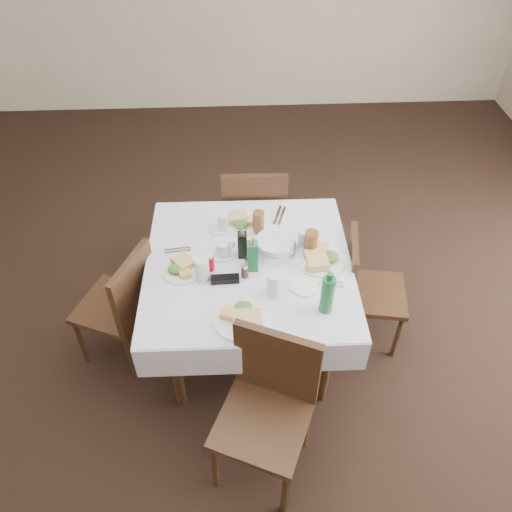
# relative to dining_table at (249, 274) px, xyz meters

# --- Properties ---
(ground_plane) EXTENTS (7.00, 7.00, 0.00)m
(ground_plane) POSITION_rel_dining_table_xyz_m (0.09, -0.06, -0.67)
(ground_plane) COLOR black
(room_shell) EXTENTS (6.04, 7.04, 2.80)m
(room_shell) POSITION_rel_dining_table_xyz_m (0.09, -0.06, 1.04)
(room_shell) COLOR #C2B292
(room_shell) RESTS_ON ground
(dining_table) EXTENTS (1.20, 1.20, 0.76)m
(dining_table) POSITION_rel_dining_table_xyz_m (0.00, 0.00, 0.00)
(dining_table) COLOR black
(dining_table) RESTS_ON ground
(chair_north) EXTENTS (0.45, 0.45, 0.93)m
(chair_north) POSITION_rel_dining_table_xyz_m (0.07, 0.74, -0.14)
(chair_north) COLOR black
(chair_north) RESTS_ON ground
(chair_south) EXTENTS (0.58, 0.58, 0.93)m
(chair_south) POSITION_rel_dining_table_xyz_m (0.07, -0.75, -0.14)
(chair_south) COLOR black
(chair_south) RESTS_ON ground
(chair_east) EXTENTS (0.45, 0.45, 0.82)m
(chair_east) POSITION_rel_dining_table_xyz_m (0.72, 0.06, -0.20)
(chair_east) COLOR black
(chair_east) RESTS_ON ground
(chair_west) EXTENTS (0.54, 0.54, 0.87)m
(chair_west) POSITION_rel_dining_table_xyz_m (-0.76, -0.03, -0.18)
(chair_west) COLOR black
(chair_west) RESTS_ON ground
(meal_north) EXTENTS (0.25, 0.25, 0.05)m
(meal_north) POSITION_rel_dining_table_xyz_m (-0.03, 0.35, 0.11)
(meal_north) COLOR white
(meal_north) RESTS_ON dining_table
(meal_south) EXTENTS (0.29, 0.29, 0.06)m
(meal_south) POSITION_rel_dining_table_xyz_m (-0.05, -0.42, 0.11)
(meal_south) COLOR white
(meal_south) RESTS_ON dining_table
(meal_east) EXTENTS (0.29, 0.29, 0.06)m
(meal_east) POSITION_rel_dining_table_xyz_m (0.42, -0.01, 0.12)
(meal_east) COLOR white
(meal_east) RESTS_ON dining_table
(meal_west) EXTENTS (0.23, 0.23, 0.05)m
(meal_west) POSITION_rel_dining_table_xyz_m (-0.38, -0.04, 0.11)
(meal_west) COLOR white
(meal_west) RESTS_ON dining_table
(side_plate_a) EXTENTS (0.15, 0.15, 0.01)m
(side_plate_a) POSITION_rel_dining_table_xyz_m (-0.16, 0.31, 0.10)
(side_plate_a) COLOR white
(side_plate_a) RESTS_ON dining_table
(side_plate_b) EXTENTS (0.16, 0.16, 0.01)m
(side_plate_b) POSITION_rel_dining_table_xyz_m (0.30, -0.21, 0.10)
(side_plate_b) COLOR white
(side_plate_b) RESTS_ON dining_table
(water_n) EXTENTS (0.06, 0.06, 0.12)m
(water_n) POSITION_rel_dining_table_xyz_m (-0.14, 0.30, 0.15)
(water_n) COLOR silver
(water_n) RESTS_ON dining_table
(water_s) EXTENTS (0.08, 0.08, 0.15)m
(water_s) POSITION_rel_dining_table_xyz_m (0.13, -0.24, 0.16)
(water_s) COLOR silver
(water_s) RESTS_ON dining_table
(water_e) EXTENTS (0.06, 0.06, 0.12)m
(water_e) POSITION_rel_dining_table_xyz_m (0.33, 0.13, 0.15)
(water_e) COLOR silver
(water_e) RESTS_ON dining_table
(water_w) EXTENTS (0.08, 0.08, 0.15)m
(water_w) POSITION_rel_dining_table_xyz_m (-0.26, -0.11, 0.16)
(water_w) COLOR silver
(water_w) RESTS_ON dining_table
(iced_tea_a) EXTENTS (0.07, 0.07, 0.15)m
(iced_tea_a) POSITION_rel_dining_table_xyz_m (0.07, 0.27, 0.16)
(iced_tea_a) COLOR brown
(iced_tea_a) RESTS_ON dining_table
(iced_tea_b) EXTENTS (0.08, 0.08, 0.16)m
(iced_tea_b) POSITION_rel_dining_table_xyz_m (0.36, 0.06, 0.17)
(iced_tea_b) COLOR brown
(iced_tea_b) RESTS_ON dining_table
(bread_basket) EXTENTS (0.25, 0.25, 0.08)m
(bread_basket) POSITION_rel_dining_table_xyz_m (0.16, 0.10, 0.13)
(bread_basket) COLOR silver
(bread_basket) RESTS_ON dining_table
(oil_cruet_dark) EXTENTS (0.05, 0.05, 0.22)m
(oil_cruet_dark) POSITION_rel_dining_table_xyz_m (-0.03, 0.06, 0.18)
(oil_cruet_dark) COLOR black
(oil_cruet_dark) RESTS_ON dining_table
(oil_cruet_green) EXTENTS (0.06, 0.06, 0.24)m
(oil_cruet_green) POSITION_rel_dining_table_xyz_m (0.02, -0.05, 0.19)
(oil_cruet_green) COLOR #1A6C33
(oil_cruet_green) RESTS_ON dining_table
(ketchup_bottle) EXTENTS (0.05, 0.05, 0.11)m
(ketchup_bottle) POSITION_rel_dining_table_xyz_m (-0.22, -0.04, 0.14)
(ketchup_bottle) COLOR #B80821
(ketchup_bottle) RESTS_ON dining_table
(salt_shaker) EXTENTS (0.03, 0.03, 0.07)m
(salt_shaker) POSITION_rel_dining_table_xyz_m (-0.01, -0.04, 0.13)
(salt_shaker) COLOR white
(salt_shaker) RESTS_ON dining_table
(pepper_shaker) EXTENTS (0.04, 0.04, 0.09)m
(pepper_shaker) POSITION_rel_dining_table_xyz_m (-0.03, -0.11, 0.13)
(pepper_shaker) COLOR #3E2B1E
(pepper_shaker) RESTS_ON dining_table
(coffee_mug) EXTENTS (0.14, 0.13, 0.10)m
(coffee_mug) POSITION_rel_dining_table_xyz_m (-0.14, 0.07, 0.13)
(coffee_mug) COLOR white
(coffee_mug) RESTS_ON dining_table
(sunglasses) EXTENTS (0.16, 0.05, 0.03)m
(sunglasses) POSITION_rel_dining_table_xyz_m (-0.14, -0.14, 0.11)
(sunglasses) COLOR black
(sunglasses) RESTS_ON dining_table
(green_bottle) EXTENTS (0.07, 0.07, 0.27)m
(green_bottle) POSITION_rel_dining_table_xyz_m (0.39, -0.37, 0.21)
(green_bottle) COLOR #1A6C33
(green_bottle) RESTS_ON dining_table
(sugar_caddy) EXTENTS (0.09, 0.05, 0.04)m
(sugar_caddy) POSITION_rel_dining_table_xyz_m (0.36, -0.06, 0.11)
(sugar_caddy) COLOR white
(sugar_caddy) RESTS_ON dining_table
(cutlery_n) EXTENTS (0.10, 0.19, 0.01)m
(cutlery_n) POSITION_rel_dining_table_xyz_m (0.21, 0.42, 0.09)
(cutlery_n) COLOR silver
(cutlery_n) RESTS_ON dining_table
(cutlery_s) EXTENTS (0.08, 0.19, 0.01)m
(cutlery_s) POSITION_rel_dining_table_xyz_m (-0.13, -0.40, 0.09)
(cutlery_s) COLOR silver
(cutlery_s) RESTS_ON dining_table
(cutlery_e) EXTENTS (0.19, 0.05, 0.01)m
(cutlery_e) POSITION_rel_dining_table_xyz_m (0.42, -0.20, 0.09)
(cutlery_e) COLOR silver
(cutlery_e) RESTS_ON dining_table
(cutlery_w) EXTENTS (0.16, 0.06, 0.01)m
(cutlery_w) POSITION_rel_dining_table_xyz_m (-0.41, 0.12, 0.09)
(cutlery_w) COLOR silver
(cutlery_w) RESTS_ON dining_table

